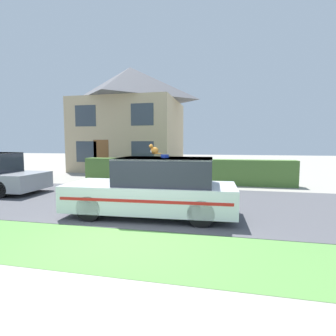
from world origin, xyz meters
The scene contains 7 objects.
ground_plane centered at (0.00, 0.00, 0.00)m, with size 80.00×80.00×0.00m, color gray.
road_strip centered at (0.00, 3.37, 0.01)m, with size 28.00×5.46×0.01m, color #4C4C51.
lawn_verge centered at (0.00, -0.35, 0.00)m, with size 28.00×1.98×0.01m, color #568C42.
garden_hedge centered at (0.01, 7.49, 0.57)m, with size 9.83×0.67×1.15m, color #4C7233.
police_car centered at (0.14, 1.80, 0.73)m, with size 4.36×1.81×1.58m.
cat centered at (0.08, 1.88, 1.70)m, with size 0.32×0.23×0.27m.
house_left centered at (-4.82, 13.50, 3.71)m, with size 7.05×6.41×7.26m.
Camera 1 is at (1.87, -4.60, 1.87)m, focal length 28.00 mm.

